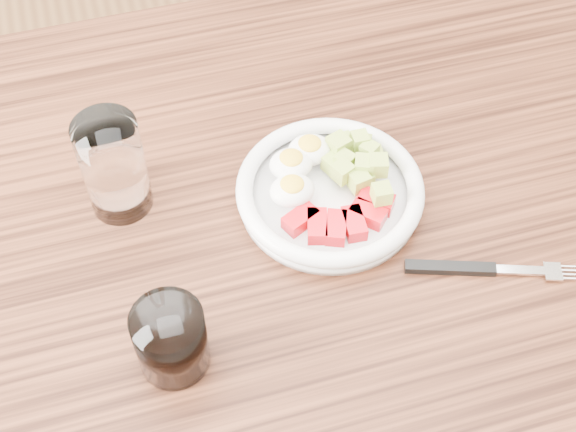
# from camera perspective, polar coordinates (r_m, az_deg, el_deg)

# --- Properties ---
(dining_table) EXTENTS (1.50, 0.90, 0.77)m
(dining_table) POSITION_cam_1_polar(r_m,az_deg,el_deg) (1.00, 0.71, -4.80)
(dining_table) COLOR brown
(dining_table) RESTS_ON ground
(bowl) EXTENTS (0.22, 0.22, 0.05)m
(bowl) POSITION_cam_1_polar(r_m,az_deg,el_deg) (0.94, 2.90, 1.98)
(bowl) COLOR white
(bowl) RESTS_ON dining_table
(fork) EXTENTS (0.20, 0.08, 0.01)m
(fork) POSITION_cam_1_polar(r_m,az_deg,el_deg) (0.91, 13.21, -3.68)
(fork) COLOR black
(fork) RESTS_ON dining_table
(water_glass) EXTENTS (0.07, 0.07, 0.13)m
(water_glass) POSITION_cam_1_polar(r_m,az_deg,el_deg) (0.92, -12.30, 3.46)
(water_glass) COLOR white
(water_glass) RESTS_ON dining_table
(coffee_glass) EXTENTS (0.07, 0.07, 0.08)m
(coffee_glass) POSITION_cam_1_polar(r_m,az_deg,el_deg) (0.81, -8.32, -8.72)
(coffee_glass) COLOR white
(coffee_glass) RESTS_ON dining_table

